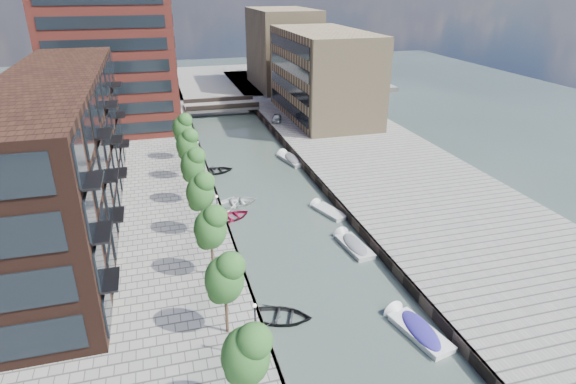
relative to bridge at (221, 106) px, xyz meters
name	(u,v)px	position (x,y,z in m)	size (l,w,h in m)	color
water	(259,176)	(0.00, -32.00, -1.39)	(300.00, 300.00, 0.00)	#38473F
quay_right	(377,160)	(16.00, -32.00, -0.89)	(20.00, 140.00, 1.00)	gray
quay_wall_left	(210,177)	(-6.10, -32.00, -0.89)	(0.25, 140.00, 1.00)	#332823
quay_wall_right	(306,167)	(6.10, -32.00, -0.89)	(0.25, 140.00, 1.00)	#332823
far_closure	(204,82)	(0.00, 28.00, -0.89)	(80.00, 40.00, 1.00)	gray
apartment_block	(62,155)	(-20.00, -42.00, 6.61)	(8.00, 38.00, 14.00)	black
tower	(108,27)	(-17.00, -7.00, 14.61)	(18.00, 18.00, 30.00)	maroon
tan_block_near	(323,74)	(16.00, -10.00, 6.61)	(12.00, 25.00, 14.00)	#9D8460
tan_block_far	(283,49)	(16.00, 16.00, 7.61)	(12.00, 20.00, 16.00)	#9D8460
bridge	(221,106)	(0.00, 0.00, 0.00)	(13.00, 6.00, 1.30)	gray
tree_0	(246,353)	(-8.50, -68.00, 3.92)	(2.50, 2.50, 5.95)	#382619
tree_1	(224,276)	(-8.50, -61.00, 3.92)	(2.50, 2.50, 5.95)	#382619
tree_2	(210,226)	(-8.50, -54.00, 3.92)	(2.50, 2.50, 5.95)	#382619
tree_3	(200,190)	(-8.50, -47.00, 3.92)	(2.50, 2.50, 5.95)	#382619
tree_4	(193,164)	(-8.50, -40.00, 3.92)	(2.50, 2.50, 5.95)	#382619
tree_5	(187,143)	(-8.50, -33.00, 3.92)	(2.50, 2.50, 5.95)	#382619
tree_6	(182,127)	(-8.50, -26.00, 3.92)	(2.50, 2.50, 5.95)	#382619
lamp_0	(255,326)	(-7.20, -64.00, 2.12)	(0.24, 0.24, 4.12)	black
lamp_1	(218,212)	(-7.20, -48.00, 2.12)	(0.24, 0.24, 4.12)	black
lamp_2	(199,154)	(-7.20, -32.00, 2.12)	(0.24, 0.24, 4.12)	black
sloop_0	(281,319)	(-4.48, -59.55, -1.39)	(3.26, 4.56, 0.95)	black
sloop_2	(232,218)	(-5.21, -42.72, -1.39)	(2.92, 4.09, 0.85)	maroon
sloop_3	(236,205)	(-4.30, -39.73, -1.39)	(3.51, 4.92, 1.02)	white
sloop_4	(216,173)	(-5.07, -29.47, -1.39)	(3.30, 4.62, 0.96)	black
motorboat_1	(352,244)	(4.46, -51.29, -1.19)	(2.25, 5.17, 1.67)	#BCBDBB
motorboat_2	(326,211)	(4.62, -43.78, -1.30)	(2.96, 4.80, 1.51)	silver
motorboat_3	(415,329)	(4.18, -63.29, -1.18)	(2.92, 5.57, 1.77)	white
motorboat_4	(290,159)	(5.28, -27.74, -1.17)	(3.00, 5.63, 1.78)	silver
car	(277,118)	(7.50, -11.69, 0.21)	(1.42, 3.53, 1.20)	silver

